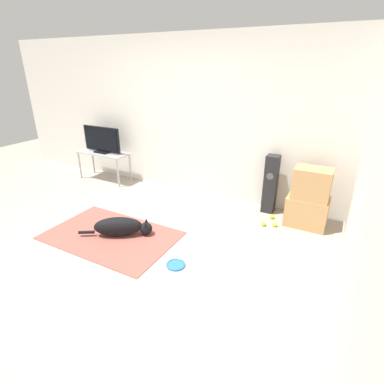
% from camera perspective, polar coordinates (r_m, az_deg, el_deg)
% --- Properties ---
extents(ground_plane, '(12.00, 12.00, 0.00)m').
position_cam_1_polar(ground_plane, '(3.94, -15.60, -9.83)').
color(ground_plane, '#9E9384').
extents(wall_back, '(8.00, 0.06, 2.55)m').
position_cam_1_polar(wall_back, '(5.09, -0.55, 13.94)').
color(wall_back, silver).
rests_on(wall_back, ground_plane).
extents(wall_right, '(0.06, 8.00, 2.55)m').
position_cam_1_polar(wall_right, '(2.44, 30.60, 0.36)').
color(wall_right, silver).
rests_on(wall_right, ground_plane).
extents(area_rug, '(1.70, 1.08, 0.01)m').
position_cam_1_polar(area_rug, '(4.14, -15.18, -7.97)').
color(area_rug, '#934C42').
rests_on(area_rug, ground_plane).
extents(dog, '(0.84, 0.56, 0.26)m').
position_cam_1_polar(dog, '(4.04, -13.32, -6.46)').
color(dog, black).
rests_on(dog, area_rug).
extents(frisbee, '(0.21, 0.21, 0.03)m').
position_cam_1_polar(frisbee, '(3.47, -3.12, -13.67)').
color(frisbee, blue).
rests_on(frisbee, ground_plane).
extents(cardboard_box_lower, '(0.54, 0.38, 0.42)m').
position_cam_1_polar(cardboard_box_lower, '(4.46, 20.97, -3.45)').
color(cardboard_box_lower, tan).
rests_on(cardboard_box_lower, ground_plane).
extents(cardboard_box_upper, '(0.47, 0.33, 0.42)m').
position_cam_1_polar(cardboard_box_upper, '(4.28, 21.88, 1.48)').
color(cardboard_box_upper, tan).
rests_on(cardboard_box_upper, cardboard_box_lower).
extents(floor_speaker, '(0.18, 0.19, 0.89)m').
position_cam_1_polar(floor_speaker, '(4.61, 14.73, 1.44)').
color(floor_speaker, black).
rests_on(floor_speaker, ground_plane).
extents(tv_stand, '(1.03, 0.41, 0.55)m').
position_cam_1_polar(tv_stand, '(6.00, -16.50, 6.54)').
color(tv_stand, '#A8A8AD').
rests_on(tv_stand, ground_plane).
extents(tv, '(0.83, 0.20, 0.49)m').
position_cam_1_polar(tv, '(5.93, -16.82, 9.45)').
color(tv, black).
rests_on(tv, tv_stand).
extents(tennis_ball_by_boxes, '(0.07, 0.07, 0.07)m').
position_cam_1_polar(tennis_ball_by_boxes, '(4.33, 13.48, -5.89)').
color(tennis_ball_by_boxes, '#C6E033').
rests_on(tennis_ball_by_boxes, ground_plane).
extents(tennis_ball_near_speaker, '(0.07, 0.07, 0.07)m').
position_cam_1_polar(tennis_ball_near_speaker, '(4.56, 14.99, -4.53)').
color(tennis_ball_near_speaker, '#C6E033').
rests_on(tennis_ball_near_speaker, ground_plane).
extents(tennis_ball_loose_on_carpet, '(0.07, 0.07, 0.07)m').
position_cam_1_polar(tennis_ball_loose_on_carpet, '(4.35, 15.50, -5.97)').
color(tennis_ball_loose_on_carpet, '#C6E033').
rests_on(tennis_ball_loose_on_carpet, ground_plane).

